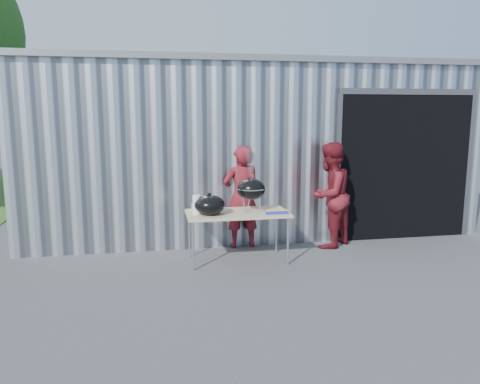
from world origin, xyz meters
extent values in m
plane|color=#414144|center=(0.00, 0.00, 0.00)|extent=(80.00, 80.00, 0.00)
cube|color=silver|center=(0.80, 4.70, 1.50)|extent=(8.00, 6.00, 3.00)
cube|color=slate|center=(0.80, 4.70, 3.05)|extent=(8.20, 6.20, 0.10)
cube|color=black|center=(3.30, 2.27, 1.25)|extent=(2.40, 1.20, 2.50)
cube|color=#4C4C51|center=(3.30, 1.70, 2.55)|extent=(2.52, 0.08, 0.10)
cube|color=tan|center=(0.20, 0.94, 0.73)|extent=(1.50, 0.75, 0.04)
cylinder|color=silver|center=(-0.49, 0.63, 0.35)|extent=(0.03, 0.03, 0.71)
cylinder|color=silver|center=(0.89, 0.63, 0.35)|extent=(0.03, 0.03, 0.71)
cylinder|color=silver|center=(-0.49, 1.26, 0.35)|extent=(0.03, 0.03, 0.71)
cylinder|color=silver|center=(0.89, 1.26, 0.35)|extent=(0.03, 0.03, 0.71)
ellipsoid|color=black|center=(0.41, 0.96, 1.08)|extent=(0.42, 0.42, 0.32)
cylinder|color=silver|center=(0.41, 0.96, 1.10)|extent=(0.43, 0.43, 0.02)
cylinder|color=silver|center=(0.41, 0.96, 1.11)|extent=(0.40, 0.40, 0.01)
cylinder|color=silver|center=(0.41, 1.10, 0.87)|extent=(0.02, 0.02, 0.24)
cylinder|color=silver|center=(0.29, 0.89, 0.87)|extent=(0.02, 0.02, 0.24)
cylinder|color=silver|center=(0.53, 0.89, 0.87)|extent=(0.02, 0.02, 0.24)
cylinder|color=#D4734C|center=(0.28, 0.96, 1.12)|extent=(0.02, 0.14, 0.02)
cylinder|color=#D4734C|center=(0.31, 0.96, 1.12)|extent=(0.02, 0.14, 0.02)
cylinder|color=#D4734C|center=(0.34, 0.96, 1.12)|extent=(0.02, 0.14, 0.02)
cylinder|color=#D4734C|center=(0.36, 0.96, 1.12)|extent=(0.02, 0.14, 0.02)
cylinder|color=#D4734C|center=(0.39, 0.96, 1.12)|extent=(0.02, 0.14, 0.02)
cylinder|color=#D4734C|center=(0.42, 0.96, 1.12)|extent=(0.02, 0.14, 0.02)
cylinder|color=#D4734C|center=(0.45, 0.96, 1.12)|extent=(0.02, 0.14, 0.02)
cylinder|color=#D4734C|center=(0.48, 0.96, 1.12)|extent=(0.02, 0.14, 0.02)
cylinder|color=#D4734C|center=(0.51, 0.96, 1.12)|extent=(0.02, 0.14, 0.02)
cylinder|color=#D4734C|center=(0.54, 0.96, 1.12)|extent=(0.02, 0.14, 0.02)
cone|color=silver|center=(0.41, 0.96, 1.41)|extent=(0.20, 0.20, 0.55)
ellipsoid|color=black|center=(-0.22, 0.84, 0.89)|extent=(0.44, 0.44, 0.29)
cylinder|color=black|center=(-0.22, 0.84, 1.05)|extent=(0.05, 0.05, 0.03)
cylinder|color=white|center=(-0.40, 0.89, 0.89)|extent=(0.12, 0.12, 0.28)
cube|color=white|center=(-0.35, 1.15, 0.80)|extent=(0.20, 0.15, 0.10)
cube|color=#1C2AB9|center=(0.73, 0.69, 0.78)|extent=(0.32, 0.05, 0.05)
cube|color=yellow|center=(0.73, 0.69, 0.81)|extent=(0.32, 0.05, 0.01)
imported|color=maroon|center=(0.41, 1.68, 0.84)|extent=(0.63, 0.43, 1.68)
imported|color=maroon|center=(1.83, 1.44, 0.86)|extent=(1.07, 1.04, 1.73)
camera|label=1|loc=(-1.03, -5.70, 2.20)|focal=35.00mm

